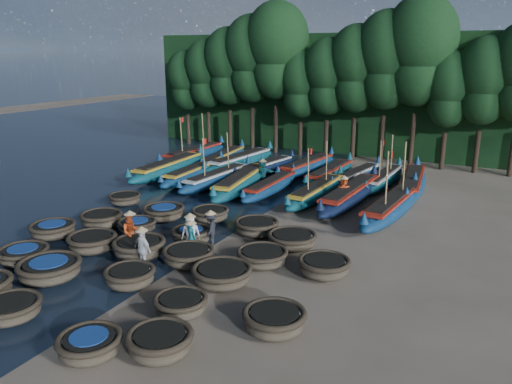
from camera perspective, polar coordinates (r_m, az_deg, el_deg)
The scene contains 61 objects.
ground at distance 23.76m, azimuth -3.80°, elevation -5.46°, with size 120.00×120.00×0.00m, color gray.
foliage_wall at distance 44.04m, azimuth 12.49°, elevation 10.82°, with size 40.00×3.00×10.00m, color black.
coracle_2 at distance 18.78m, azimuth -26.21°, elevation -11.91°, with size 2.31×2.31×0.71m.
coracle_3 at distance 15.89m, azimuth -18.48°, elevation -16.23°, with size 2.05×2.05×0.72m.
coracle_4 at distance 15.40m, azimuth -10.91°, elevation -16.56°, with size 2.01×2.01×0.81m.
coracle_5 at distance 23.21m, azimuth -25.04°, elevation -6.48°, with size 2.10×2.10×0.70m.
coracle_6 at distance 21.11m, azimuth -22.52°, elevation -8.16°, with size 2.88×2.88×0.82m.
coracle_7 at distance 19.65m, azimuth -14.21°, elevation -9.34°, with size 2.02×2.02×0.75m.
coracle_8 at distance 17.41m, azimuth -8.60°, elevation -12.58°, with size 2.16×2.16×0.70m.
coracle_9 at distance 16.23m, azimuth 2.12°, elevation -14.44°, with size 2.17×2.17×0.80m.
coracle_10 at distance 25.67m, azimuth -22.21°, elevation -4.00°, with size 2.16×2.16×0.73m.
coracle_11 at distance 23.32m, azimuth -18.21°, elevation -5.46°, with size 2.20×2.20×0.82m.
coracle_12 at distance 22.12m, azimuth -13.21°, elevation -6.20°, with size 2.29×2.29×0.84m.
coracle_13 at distance 21.08m, azimuth -7.71°, elevation -7.21°, with size 2.18×2.18×0.74m.
coracle_14 at distance 19.24m, azimuth -3.90°, elevation -9.40°, with size 2.35×2.35×0.77m.
coracle_15 at distance 26.26m, azimuth -17.24°, elevation -2.99°, with size 2.43×2.43×0.81m.
coracle_16 at distance 25.09m, azimuth -13.43°, elevation -3.76°, with size 1.98×1.98×0.67m.
coracle_17 at distance 23.25m, azimuth -7.38°, elevation -4.90°, with size 1.90×1.90×0.75m.
coracle_18 at distance 20.85m, azimuth 0.72°, elevation -7.40°, with size 2.61×2.61×0.70m.
coracle_19 at distance 20.03m, azimuth 7.79°, elevation -8.42°, with size 2.40×2.40×0.78m.
coracle_20 at distance 29.78m, azimuth -14.77°, elevation -0.76°, with size 2.02×2.02×0.64m.
coracle_21 at distance 26.66m, azimuth -10.50°, elevation -2.29°, with size 2.45×2.45×0.76m.
coracle_22 at distance 26.14m, azimuth -5.25°, elevation -2.53°, with size 2.02×2.02×0.71m.
coracle_23 at distance 24.12m, azimuth 0.08°, elevation -3.99°, with size 2.15×2.15×0.76m.
coracle_24 at distance 22.63m, azimuth 4.15°, elevation -5.46°, with size 2.24×2.24×0.73m.
long_boat_1 at distance 35.92m, azimuth -9.96°, elevation 2.76°, with size 1.90×9.09×1.60m.
long_boat_2 at distance 34.44m, azimuth -7.08°, elevation 2.21°, with size 1.81×8.15×1.44m.
long_boat_3 at distance 32.83m, azimuth -4.48°, elevation 1.59°, with size 1.93×8.04×3.42m.
long_boat_4 at distance 31.53m, azimuth -1.75°, elevation 1.16°, with size 2.90×9.03×1.61m.
long_boat_5 at distance 30.96m, azimuth 1.66°, elevation 0.66°, with size 1.31×7.43×1.31m.
long_boat_6 at distance 29.78m, azimuth 6.91°, elevation 0.02°, with size 1.75×8.08×3.43m.
long_boat_7 at distance 29.23m, azimuth 10.72°, elevation -0.31°, with size 2.04×9.20×1.62m.
long_boat_8 at distance 27.62m, azimuth 15.30°, elevation -1.56°, with size 2.28×9.20×3.92m.
long_boat_9 at distance 40.40m, azimuth -7.17°, elevation 4.32°, with size 1.73×8.82×3.75m.
long_boat_10 at distance 39.11m, azimuth -3.71°, elevation 3.93°, with size 2.28×7.89×1.40m.
long_boat_11 at distance 37.60m, azimuth -1.81°, elevation 3.56°, with size 2.41×8.86×1.57m.
long_boat_12 at distance 36.09m, azimuth 1.12°, elevation 2.87°, with size 2.40×7.20×1.28m.
long_boat_13 at distance 36.28m, azimuth 5.85°, elevation 2.95°, with size 2.43×8.15×1.45m.
long_boat_14 at distance 34.33m, azimuth 8.41°, elevation 2.10°, with size 1.81×8.00×1.41m.
long_boat_15 at distance 34.20m, azimuth 11.45°, elevation 1.82°, with size 2.39×7.33×1.30m.
long_boat_16 at distance 33.64m, azimuth 14.39°, elevation 1.45°, with size 1.72×7.76×3.30m.
long_boat_17 at distance 32.73m, azimuth 17.40°, elevation 0.96°, with size 2.57×8.96×1.59m.
fisherman_0 at distance 22.22m, azimuth -7.48°, elevation -4.60°, with size 1.00×0.94×1.91m.
fisherman_1 at distance 22.00m, azimuth -7.42°, elevation -4.94°, with size 0.62×0.52×1.69m.
fisherman_2 at distance 22.76m, azimuth -14.08°, elevation -4.37°, with size 1.05×1.11×2.00m.
fisherman_3 at distance 22.88m, azimuth -5.19°, elevation -4.11°, with size 0.86×1.15×1.79m.
fisherman_4 at distance 20.81m, azimuth -12.81°, elevation -6.26°, with size 1.10×0.67×1.96m.
fisherman_5 at distance 32.98m, azimuth 0.78°, elevation 2.29°, with size 1.62×0.87×1.87m.
fisherman_6 at distance 28.72m, azimuth 9.95°, elevation 0.09°, with size 1.01×0.88×1.95m.
tree_0 at distance 47.73m, azimuth -7.94°, elevation 12.58°, with size 3.68×3.68×8.68m.
tree_1 at distance 46.40m, azimuth -5.59°, elevation 13.40°, with size 4.09×4.09×9.65m.
tree_2 at distance 45.16m, azimuth -3.09°, elevation 14.24°, with size 4.51×4.51×10.63m.
tree_3 at distance 44.02m, azimuth -0.44°, elevation 15.10°, with size 4.92×4.92×11.60m.
tree_4 at distance 42.97m, azimuth 2.37°, elevation 15.96°, with size 5.34×5.34×12.58m.
tree_5 at distance 42.12m, azimuth 5.22°, elevation 12.23°, with size 3.68×3.68×8.68m.
tree_6 at distance 41.26m, azimuth 8.27°, elevation 13.00°, with size 4.09×4.09×9.65m.
tree_7 at distance 40.52m, azimuth 11.46°, elevation 13.76°, with size 4.51×4.51×10.63m.
tree_8 at distance 39.90m, azimuth 14.78°, elevation 14.50°, with size 4.92×4.92×11.60m.
tree_9 at distance 39.43m, azimuth 18.21°, elevation 15.21°, with size 5.34×5.34×12.58m.
tree_10 at distance 39.18m, azimuth 21.23°, elevation 10.97°, with size 3.68×3.68×8.68m.
tree_11 at distance 38.93m, azimuth 24.74°, elevation 11.57°, with size 4.09×4.09×9.65m.
Camera 1 is at (11.65, -18.81, 8.67)m, focal length 35.00 mm.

